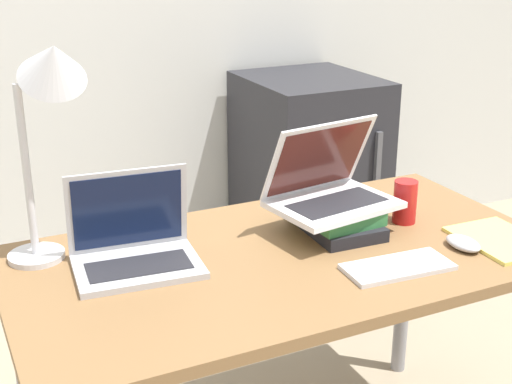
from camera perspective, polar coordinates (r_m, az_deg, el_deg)
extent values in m
cube|color=brown|center=(1.84, 2.37, -5.33)|extent=(1.40, 0.74, 0.03)
cylinder|color=gray|center=(2.12, -17.96, -13.89)|extent=(0.05, 0.05, 0.69)
cylinder|color=gray|center=(2.55, 11.78, -7.16)|extent=(0.05, 0.05, 0.69)
cube|color=#B2B2B7|center=(1.76, -9.43, -5.94)|extent=(0.32, 0.24, 0.02)
cube|color=#232328|center=(1.75, -9.36, -5.85)|extent=(0.26, 0.14, 0.00)
cube|color=#B2B2B7|center=(1.80, -10.23, -1.38)|extent=(0.30, 0.06, 0.21)
cube|color=#0F1938|center=(1.80, -10.20, -1.45)|extent=(0.27, 0.05, 0.19)
cube|color=black|center=(1.98, 6.39, -2.51)|extent=(0.19, 0.27, 0.04)
cube|color=#33753D|center=(1.96, 6.33, -1.60)|extent=(0.20, 0.23, 0.04)
cube|color=silver|center=(1.94, 6.23, -0.98)|extent=(0.35, 0.28, 0.02)
cube|color=#232328|center=(1.92, 6.51, -0.85)|extent=(0.28, 0.16, 0.00)
cube|color=silver|center=(1.95, 5.05, 2.77)|extent=(0.33, 0.15, 0.22)
cube|color=#4C1E19|center=(1.94, 5.12, 2.68)|extent=(0.30, 0.13, 0.19)
cube|color=silver|center=(1.78, 11.27, -5.90)|extent=(0.27, 0.14, 0.01)
cube|color=silver|center=(1.77, 11.28, -5.70)|extent=(0.25, 0.11, 0.00)
ellipsoid|color=#B2B2B7|center=(1.93, 16.24, -3.95)|extent=(0.07, 0.11, 0.03)
cube|color=#EFE066|center=(2.00, 18.95, -3.64)|extent=(0.20, 0.25, 0.01)
cylinder|color=red|center=(2.04, 11.83, -0.76)|extent=(0.07, 0.07, 0.12)
cylinder|color=silver|center=(1.88, -17.15, -4.90)|extent=(0.14, 0.14, 0.01)
cylinder|color=silver|center=(1.80, -17.87, 1.53)|extent=(0.02, 0.02, 0.43)
cone|color=silver|center=(1.71, -15.94, 9.96)|extent=(0.16, 0.19, 0.17)
cube|color=#232328|center=(3.17, 4.15, 0.99)|extent=(0.52, 0.58, 0.92)
cube|color=#4C4C51|center=(3.00, 9.60, 0.54)|extent=(0.02, 0.02, 0.46)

